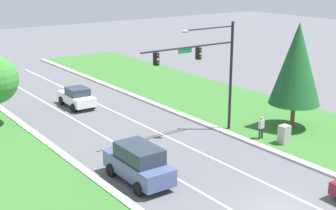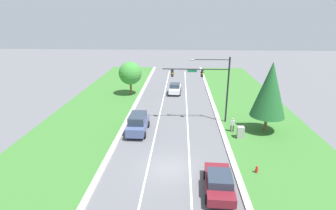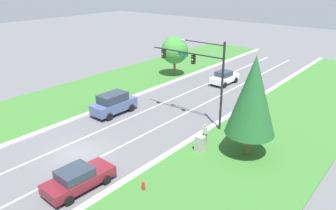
# 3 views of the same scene
# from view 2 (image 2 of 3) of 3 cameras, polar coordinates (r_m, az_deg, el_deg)

# --- Properties ---
(ground_plane) EXTENTS (160.00, 160.00, 0.00)m
(ground_plane) POSITION_cam_2_polar(r_m,az_deg,el_deg) (23.00, 0.16, -13.63)
(ground_plane) COLOR #5B5B60
(curb_strip_right) EXTENTS (0.50, 90.00, 0.15)m
(curb_strip_right) POSITION_cam_2_polar(r_m,az_deg,el_deg) (23.42, 14.51, -13.43)
(curb_strip_right) COLOR beige
(curb_strip_right) RESTS_ON ground_plane
(curb_strip_left) EXTENTS (0.50, 90.00, 0.15)m
(curb_strip_left) POSITION_cam_2_polar(r_m,az_deg,el_deg) (23.86, -13.87, -12.72)
(curb_strip_left) COLOR beige
(curb_strip_left) RESTS_ON ground_plane
(grass_verge_right) EXTENTS (10.00, 90.00, 0.08)m
(grass_verge_right) POSITION_cam_2_polar(r_m,az_deg,el_deg) (25.03, 26.65, -12.84)
(grass_verge_right) COLOR #38702D
(grass_verge_right) RESTS_ON ground_plane
(grass_verge_left) EXTENTS (10.00, 90.00, 0.08)m
(grass_verge_left) POSITION_cam_2_polar(r_m,az_deg,el_deg) (25.82, -25.34, -11.62)
(grass_verge_left) COLOR #38702D
(grass_verge_left) RESTS_ON ground_plane
(lane_stripe_inner_left) EXTENTS (0.14, 81.00, 0.01)m
(lane_stripe_inner_left) POSITION_cam_2_polar(r_m,az_deg,el_deg) (23.14, -4.42, -13.46)
(lane_stripe_inner_left) COLOR white
(lane_stripe_inner_left) RESTS_ON ground_plane
(lane_stripe_inner_right) EXTENTS (0.14, 81.00, 0.01)m
(lane_stripe_inner_right) POSITION_cam_2_polar(r_m,az_deg,el_deg) (23.00, 4.78, -13.70)
(lane_stripe_inner_right) COLOR white
(lane_stripe_inner_right) RESTS_ON ground_plane
(traffic_signal_mast) EXTENTS (7.75, 0.41, 7.93)m
(traffic_signal_mast) POSITION_cam_2_polar(r_m,az_deg,el_deg) (30.92, 8.97, 5.47)
(traffic_signal_mast) COLOR black
(traffic_signal_mast) RESTS_ON ground_plane
(white_sedan) EXTENTS (2.11, 4.36, 1.72)m
(white_sedan) POSITION_cam_2_polar(r_m,az_deg,el_deg) (43.51, 1.52, 3.64)
(white_sedan) COLOR white
(white_sedan) RESTS_ON ground_plane
(burgundy_sedan) EXTENTS (2.28, 4.71, 1.54)m
(burgundy_sedan) POSITION_cam_2_polar(r_m,az_deg,el_deg) (20.38, 11.07, -16.17)
(burgundy_sedan) COLOR maroon
(burgundy_sedan) RESTS_ON ground_plane
(slate_blue_suv) EXTENTS (2.13, 4.78, 2.15)m
(slate_blue_suv) POSITION_cam_2_polar(r_m,az_deg,el_deg) (29.13, -6.56, -3.95)
(slate_blue_suv) COLOR #475684
(slate_blue_suv) RESTS_ON ground_plane
(utility_cabinet) EXTENTS (0.70, 0.60, 1.35)m
(utility_cabinet) POSITION_cam_2_polar(r_m,az_deg,el_deg) (28.74, 15.49, -5.81)
(utility_cabinet) COLOR #9E9E99
(utility_cabinet) RESTS_ON ground_plane
(pedestrian) EXTENTS (0.40, 0.23, 1.69)m
(pedestrian) POSITION_cam_2_polar(r_m,az_deg,el_deg) (29.91, 13.85, -4.12)
(pedestrian) COLOR #42382D
(pedestrian) RESTS_ON ground_plane
(fire_hydrant) EXTENTS (0.34, 0.20, 0.70)m
(fire_hydrant) POSITION_cam_2_polar(r_m,az_deg,el_deg) (23.36, 18.72, -13.21)
(fire_hydrant) COLOR red
(fire_hydrant) RESTS_ON ground_plane
(conifer_near_right_tree) EXTENTS (3.72, 3.72, 7.88)m
(conifer_near_right_tree) POSITION_cam_2_polar(r_m,az_deg,el_deg) (29.90, 21.33, 3.13)
(conifer_near_right_tree) COLOR brown
(conifer_near_right_tree) RESTS_ON ground_plane
(oak_near_left_tree) EXTENTS (3.65, 3.65, 5.45)m
(oak_near_left_tree) POSITION_cam_2_polar(r_m,az_deg,el_deg) (42.43, -8.23, 6.86)
(oak_near_left_tree) COLOR brown
(oak_near_left_tree) RESTS_ON ground_plane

